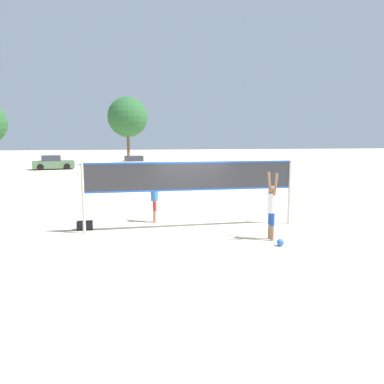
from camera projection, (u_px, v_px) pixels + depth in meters
name	position (u px, v px, depth m)	size (l,w,h in m)	color
ground_plane	(192.00, 228.00, 13.15)	(200.00, 200.00, 0.00)	beige
volleyball_net	(192.00, 180.00, 12.91)	(7.39, 0.10, 2.34)	beige
player_spiker	(272.00, 205.00, 11.49)	(0.28, 0.70, 2.10)	#8C664C
player_blocker	(154.00, 194.00, 13.96)	(0.28, 0.69, 2.02)	tan
volleyball	(280.00, 242.00, 10.94)	(0.21, 0.21, 0.21)	blue
gear_bag	(85.00, 225.00, 12.92)	(0.53, 0.31, 0.30)	black
parked_car_near	(135.00, 163.00, 39.18)	(4.31, 2.11, 1.39)	silver
parked_car_mid	(53.00, 163.00, 38.80)	(4.39, 2.67, 1.45)	#4C6B4C
tree_left_cluster	(128.00, 117.00, 44.83)	(4.79, 4.79, 8.15)	brown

